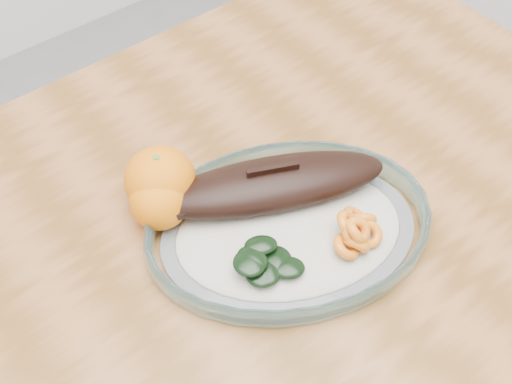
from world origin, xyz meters
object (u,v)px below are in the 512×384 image
plated_meal (288,223)px  orange_left (159,201)px  dining_table (225,316)px  orange_right (160,181)px

plated_meal → orange_left: 0.15m
dining_table → orange_left: orange_left is taller
orange_left → orange_right: bearing=52.6°
plated_meal → orange_right: size_ratio=9.29×
plated_meal → orange_left: (-0.10, 0.11, 0.02)m
dining_table → orange_left: size_ratio=17.62×
orange_right → plated_meal: bearing=-55.0°
plated_meal → orange_right: same height
dining_table → plated_meal: 0.15m
orange_left → orange_right: 0.03m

